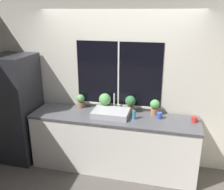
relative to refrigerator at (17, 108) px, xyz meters
The scene contains 13 objects.
ground_plane 1.93m from the refrigerator, ahead, with size 14.00×14.00×0.00m, color #4C4742.
wall_back 1.78m from the refrigerator, 13.82° to the left, with size 8.00×0.09×2.70m.
wall_left 1.43m from the refrigerator, 116.23° to the left, with size 0.06×7.00×2.70m.
counter 1.74m from the refrigerator, ahead, with size 2.61×0.65×0.92m.
refrigerator is the anchor object (origin of this frame).
sink 1.63m from the refrigerator, ahead, with size 0.56×0.44×0.29m.
potted_plant_far_left 1.10m from the refrigerator, 14.54° to the left, with size 0.14×0.14×0.23m.
potted_plant_center_left 1.51m from the refrigerator, 10.47° to the left, with size 0.20×0.20×0.28m.
potted_plant_center_right 1.93m from the refrigerator, ahead, with size 0.17×0.17×0.27m.
potted_plant_far_right 2.31m from the refrigerator, ahead, with size 0.15×0.15×0.24m.
soap_bottle 2.00m from the refrigerator, ahead, with size 0.05×0.05×0.18m.
mug_blue 2.38m from the refrigerator, ahead, with size 0.08×0.08×0.10m.
mug_red 2.89m from the refrigerator, ahead, with size 0.09×0.09×0.08m.
Camera 1 is at (0.83, -3.14, 2.48)m, focal length 40.00 mm.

